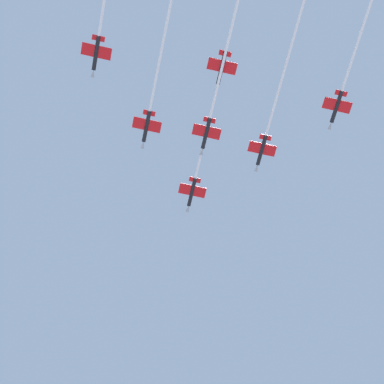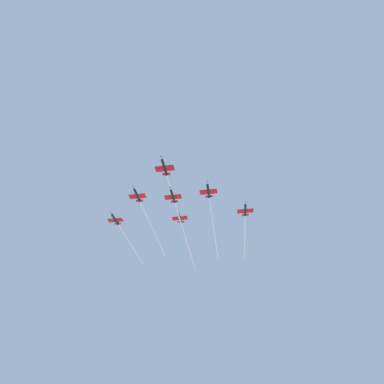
{
  "view_description": "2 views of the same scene",
  "coord_description": "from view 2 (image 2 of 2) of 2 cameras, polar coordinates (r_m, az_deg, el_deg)",
  "views": [
    {
      "loc": [
        -41.03,
        25.51,
        3.39
      ],
      "look_at": [
        1.43,
        -17.85,
        156.77
      ],
      "focal_mm": 49.09,
      "sensor_mm": 36.0,
      "label": 1
    },
    {
      "loc": [
        83.72,
        -42.99,
        71.11
      ],
      "look_at": [
        -3.0,
        -2.25,
        151.55
      ],
      "focal_mm": 25.45,
      "sensor_mm": 36.0,
      "label": 2
    }
  ],
  "objects": [
    {
      "name": "jet_lead",
      "position": [
        133.97,
        -4.21,
        -0.13
      ],
      "size": [
        52.06,
        34.33,
        2.5
      ],
      "rotation": [
        0.0,
        0.0,
        4.14
      ],
      "color": "black"
    },
    {
      "name": "jet_port_inner",
      "position": [
        151.7,
        4.31,
        -5.84
      ],
      "size": [
        65.89,
        43.32,
        2.5
      ],
      "rotation": [
        0.0,
        0.0,
        4.14
      ],
      "color": "black"
    },
    {
      "name": "jet_starboard_inner",
      "position": [
        156.36,
        -9.01,
        -6.04
      ],
      "size": [
        62.42,
        41.07,
        2.5
      ],
      "rotation": [
        0.0,
        0.0,
        4.14
      ],
      "color": "black"
    },
    {
      "name": "jet_port_outer",
      "position": [
        152.11,
        -2.5,
        -5.96
      ],
      "size": [
        59.43,
        39.13,
        2.5
      ],
      "rotation": [
        0.0,
        0.0,
        4.14
      ],
      "color": "black"
    },
    {
      "name": "jet_starboard_outer",
      "position": [
        161.29,
        11.04,
        -7.6
      ],
      "size": [
        53.65,
        35.36,
        2.5
      ],
      "rotation": [
        0.0,
        0.0,
        4.14
      ],
      "color": "black"
    },
    {
      "name": "jet_center_rear",
      "position": [
        171.72,
        -13.74,
        -9.01
      ],
      "size": [
        53.22,
        35.08,
        2.5
      ],
      "rotation": [
        0.0,
        0.0,
        4.14
      ],
      "color": "black"
    },
    {
      "name": "jet_port_trail",
      "position": [
        171.27,
        -1.19,
        -9.96
      ],
      "size": [
        64.67,
        42.53,
        2.5
      ],
      "rotation": [
        0.0,
        0.0,
        4.14
      ],
      "color": "black"
    }
  ]
}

